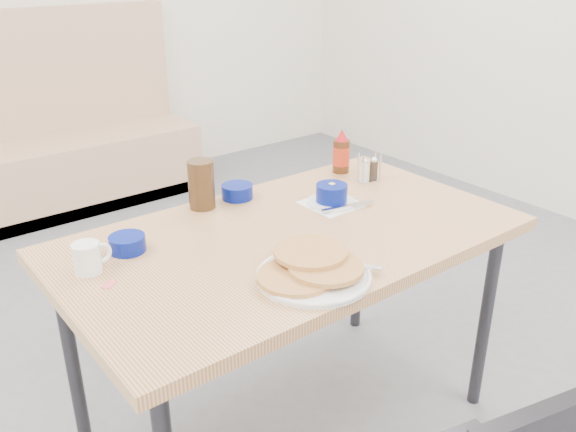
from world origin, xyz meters
TOP-DOWN VIEW (x-y plane):
  - booth_bench at (0.00, 2.78)m, footprint 1.90×0.56m
  - dining_table at (0.00, 0.25)m, footprint 1.40×0.80m
  - pancake_plate at (-0.13, 0.00)m, footprint 0.32×0.31m
  - coffee_mug at (-0.58, 0.39)m, footprint 0.11×0.07m
  - grits_setting at (0.25, 0.34)m, footprint 0.20×0.18m
  - creamer_bowl at (-0.45, 0.44)m, footprint 0.10×0.10m
  - butter_bowl at (0.03, 0.59)m, footprint 0.11×0.11m
  - amber_tumbler at (-0.11, 0.59)m, footprint 0.11×0.11m
  - condiment_caddy at (0.51, 0.43)m, footprint 0.10×0.07m
  - syrup_bottle at (0.49, 0.56)m, footprint 0.07×0.07m
  - sugar_wrapper at (-0.57, 0.30)m, footprint 0.05×0.05m

SIDE VIEW (x-z plane):
  - booth_bench at x=0.00m, z-range -0.26..0.96m
  - dining_table at x=0.00m, z-range 0.32..1.08m
  - sugar_wrapper at x=-0.57m, z-range 0.76..0.76m
  - pancake_plate at x=-0.13m, z-range 0.75..0.81m
  - creamer_bowl at x=-0.45m, z-range 0.76..0.81m
  - butter_bowl at x=0.03m, z-range 0.76..0.81m
  - grits_setting at x=0.25m, z-range 0.75..0.83m
  - condiment_caddy at x=0.51m, z-range 0.74..0.85m
  - coffee_mug at x=-0.58m, z-range 0.76..0.84m
  - syrup_bottle at x=0.49m, z-range 0.75..0.92m
  - amber_tumbler at x=-0.11m, z-range 0.76..0.92m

